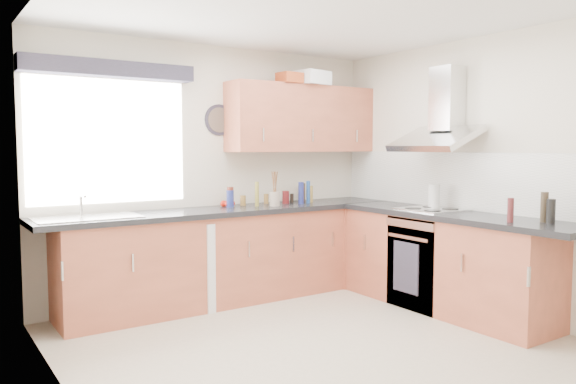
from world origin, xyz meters
TOP-DOWN VIEW (x-y plane):
  - ground_plane at (0.00, 0.00)m, footprint 3.60×3.60m
  - ceiling at (0.00, 0.00)m, footprint 3.60×3.60m
  - wall_back at (0.00, 1.80)m, footprint 3.60×0.02m
  - wall_front at (0.00, -1.80)m, footprint 3.60×0.02m
  - wall_left at (-1.80, 0.00)m, footprint 0.02×3.60m
  - wall_right at (1.80, 0.00)m, footprint 0.02×3.60m
  - window at (-1.05, 1.79)m, footprint 1.40×0.02m
  - window_blind at (-1.05, 1.70)m, footprint 1.50×0.18m
  - splashback at (1.79, 0.30)m, footprint 0.01×3.00m
  - base_cab_back at (-0.10, 1.51)m, footprint 3.00×0.58m
  - base_cab_corner at (1.50, 1.50)m, footprint 0.60×0.60m
  - base_cab_right at (1.51, 0.15)m, footprint 0.58×2.10m
  - worktop_back at (0.00, 1.50)m, footprint 3.60×0.62m
  - worktop_right at (1.50, 0.00)m, footprint 0.62×2.42m
  - sink at (-1.33, 1.50)m, footprint 0.84×0.46m
  - oven at (1.50, 0.30)m, footprint 0.56×0.58m
  - hob_plate at (1.50, 0.30)m, footprint 0.52×0.52m
  - extractor_hood at (1.60, 0.30)m, footprint 0.52×0.78m
  - upper_cabinets at (0.95, 1.62)m, footprint 1.70×0.35m
  - washing_machine at (-0.15, 1.52)m, footprint 0.65×0.63m
  - wall_clock at (0.05, 1.78)m, footprint 0.31×0.04m
  - casserole at (1.01, 1.52)m, footprint 0.39×0.32m
  - storage_box at (0.72, 1.52)m, footprint 0.24×0.21m
  - utensil_pot at (0.47, 1.42)m, footprint 0.12×0.12m
  - kitchen_roll at (1.62, 0.38)m, footprint 0.11×0.11m
  - tomato_cluster at (0.06, 1.65)m, footprint 0.13×0.13m
  - jar_0 at (0.24, 1.66)m, footprint 0.06×0.06m
  - jar_1 at (0.32, 1.51)m, footprint 0.04×0.04m
  - jar_2 at (1.00, 1.69)m, footprint 0.06×0.06m
  - jar_3 at (0.53, 1.68)m, footprint 0.05×0.05m
  - jar_4 at (0.05, 1.58)m, footprint 0.07×0.07m
  - jar_5 at (0.71, 1.58)m, footprint 0.07×0.07m
  - jar_6 at (1.00, 1.54)m, footprint 0.05×0.05m
  - jar_7 at (0.06, 1.59)m, footprint 0.06×0.06m
  - jar_8 at (0.81, 1.62)m, footprint 0.04×0.04m
  - jar_9 at (0.91, 1.46)m, footprint 0.04×0.04m
  - jar_10 at (0.96, 1.65)m, footprint 0.05×0.05m
  - jar_11 at (0.81, 1.45)m, footprint 0.06×0.06m
  - bottle_0 at (1.53, -0.86)m, footprint 0.07×0.07m
  - bottle_1 at (1.59, -0.77)m, footprint 0.06×0.06m
  - bottle_2 at (1.37, -0.62)m, footprint 0.05×0.05m

SIDE VIEW (x-z plane):
  - ground_plane at x=0.00m, z-range 0.00..0.00m
  - washing_machine at x=-0.15m, z-range 0.00..0.81m
  - oven at x=1.50m, z-range 0.00..0.85m
  - base_cab_back at x=-0.10m, z-range 0.00..0.86m
  - base_cab_corner at x=1.50m, z-range 0.00..0.86m
  - base_cab_right at x=1.51m, z-range 0.00..0.86m
  - worktop_back at x=0.00m, z-range 0.86..0.91m
  - worktop_right at x=1.50m, z-range 0.86..0.91m
  - hob_plate at x=1.50m, z-range 0.91..0.92m
  - tomato_cluster at x=0.06m, z-range 0.91..0.97m
  - sink at x=-1.33m, z-range 0.90..1.00m
  - jar_8 at x=0.81m, z-range 0.91..1.01m
  - jar_0 at x=0.24m, z-range 0.91..1.01m
  - jar_3 at x=0.53m, z-range 0.91..1.01m
  - jar_5 at x=0.71m, z-range 0.91..1.04m
  - utensil_pot at x=0.47m, z-range 0.91..1.05m
  - jar_10 at x=0.96m, z-range 0.91..1.07m
  - jar_4 at x=0.05m, z-range 0.91..1.08m
  - jar_6 at x=1.00m, z-range 0.91..1.09m
  - bottle_2 at x=1.37m, z-range 0.91..1.10m
  - bottle_0 at x=1.53m, z-range 0.91..1.10m
  - jar_2 at x=1.00m, z-range 0.91..1.11m
  - jar_7 at x=0.06m, z-range 0.91..1.11m
  - jar_11 at x=0.81m, z-range 0.91..1.14m
  - kitchen_roll at x=1.62m, z-range 0.91..1.14m
  - jar_9 at x=0.91m, z-range 0.91..1.15m
  - bottle_1 at x=1.59m, z-range 0.91..1.15m
  - jar_1 at x=0.32m, z-range 0.91..1.15m
  - splashback at x=1.79m, z-range 0.91..1.45m
  - wall_back at x=0.00m, z-range 0.00..2.50m
  - wall_front at x=0.00m, z-range 0.00..2.50m
  - wall_left at x=-1.80m, z-range 0.00..2.50m
  - wall_right at x=1.80m, z-range 0.00..2.50m
  - window at x=-1.05m, z-range 1.00..2.10m
  - wall_clock at x=0.05m, z-range 1.61..1.93m
  - extractor_hood at x=1.60m, z-range 1.44..2.10m
  - upper_cabinets at x=0.95m, z-range 1.45..2.15m
  - window_blind at x=-1.05m, z-range 2.11..2.25m
  - storage_box at x=0.72m, z-range 2.15..2.25m
  - casserole at x=1.01m, z-range 2.15..2.29m
  - ceiling at x=0.00m, z-range 2.49..2.51m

